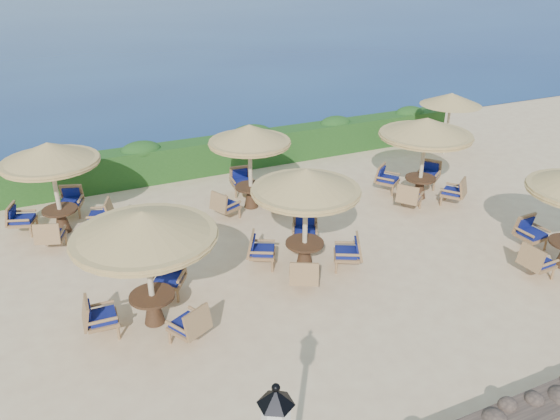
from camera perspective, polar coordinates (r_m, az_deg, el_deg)
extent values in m
plane|color=beige|center=(14.35, 6.03, -4.95)|extent=(120.00, 120.00, 0.00)
plane|color=navy|center=(81.14, -21.05, 18.90)|extent=(160.00, 160.00, 0.00)
cube|color=#194115|center=(20.03, -4.29, 6.11)|extent=(18.00, 0.90, 1.20)
cube|color=brown|center=(10.50, 24.28, -19.33)|extent=(15.00, 0.65, 0.44)
cylinder|color=silver|center=(5.93, -0.43, -20.59)|extent=(0.30, 0.30, 0.36)
cone|color=black|center=(5.76, -0.43, -18.94)|extent=(0.40, 0.40, 0.18)
cylinder|color=beige|center=(22.13, 17.10, 8.31)|extent=(0.10, 0.10, 2.20)
cone|color=#A27E43|center=(21.85, 17.46, 11.01)|extent=(2.30, 2.30, 0.45)
cylinder|color=beige|center=(11.63, -13.48, -6.60)|extent=(0.12, 0.12, 2.40)
cone|color=#A27E43|center=(11.06, -14.10, -1.42)|extent=(2.95, 2.95, 0.55)
cylinder|color=#A27E43|center=(11.19, -13.95, -2.69)|extent=(2.90, 2.90, 0.14)
cylinder|color=#452A18|center=(11.91, -13.23, -8.73)|extent=(0.96, 0.96, 0.06)
cone|color=#452A18|center=(12.10, -13.06, -10.10)|extent=(0.44, 0.44, 0.64)
cylinder|color=beige|center=(13.31, 2.64, -1.52)|extent=(0.12, 0.12, 2.40)
cone|color=#A27E43|center=(12.81, 2.75, 3.18)|extent=(2.65, 2.65, 0.55)
cylinder|color=#A27E43|center=(12.92, 2.72, 2.03)|extent=(2.59, 2.59, 0.14)
cylinder|color=#452A18|center=(13.55, 2.60, -3.48)|extent=(0.96, 0.96, 0.06)
cone|color=#452A18|center=(13.72, 2.57, -4.76)|extent=(0.44, 0.44, 0.64)
cylinder|color=beige|center=(16.24, -22.32, 1.68)|extent=(0.12, 0.12, 2.40)
cone|color=#A27E43|center=(15.83, -23.02, 5.58)|extent=(2.61, 2.61, 0.55)
cylinder|color=#A27E43|center=(15.92, -22.85, 4.64)|extent=(2.56, 2.56, 0.14)
cylinder|color=#452A18|center=(16.44, -22.02, 0.02)|extent=(0.96, 0.96, 0.06)
cone|color=#452A18|center=(16.58, -21.82, -1.07)|extent=(0.44, 0.44, 0.64)
cylinder|color=beige|center=(16.55, -3.12, 4.09)|extent=(0.12, 0.12, 2.40)
cone|color=#A27E43|center=(16.16, -3.22, 7.98)|extent=(2.46, 2.46, 0.55)
cylinder|color=#A27E43|center=(16.24, -3.19, 7.04)|extent=(2.42, 2.42, 0.14)
cylinder|color=#452A18|center=(16.75, -3.07, 2.43)|extent=(0.96, 0.96, 0.06)
cone|color=#452A18|center=(16.89, -3.05, 1.34)|extent=(0.44, 0.44, 0.64)
cylinder|color=beige|center=(17.76, 14.65, 4.79)|extent=(0.12, 0.12, 2.40)
cone|color=#A27E43|center=(17.39, 15.08, 8.43)|extent=(2.88, 2.88, 0.55)
cylinder|color=#A27E43|center=(17.47, 14.97, 7.55)|extent=(2.83, 2.83, 0.14)
cylinder|color=#452A18|center=(17.94, 14.47, 3.24)|extent=(0.96, 0.96, 0.06)
cone|color=#452A18|center=(18.07, 14.35, 2.22)|extent=(0.44, 0.44, 0.64)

